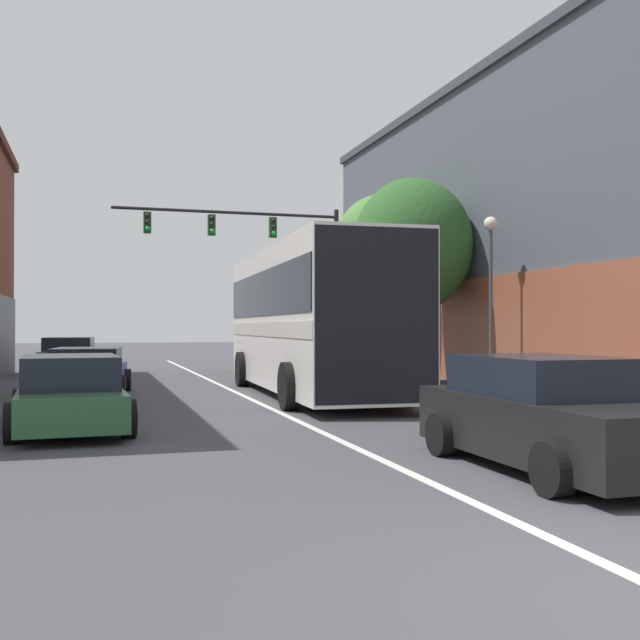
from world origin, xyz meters
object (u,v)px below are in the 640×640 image
street_lamp (491,280)px  street_tree_far (383,250)px  parked_car_left_mid (88,372)px  traffic_signal_gantry (264,247)px  street_tree_near (413,245)px  parked_car_left_near (70,394)px  parked_car_left_far (69,356)px  bus (311,314)px  hatchback_foreground (549,416)px

street_lamp → street_tree_far: size_ratio=0.73×
parked_car_left_mid → street_lamp: size_ratio=0.90×
traffic_signal_gantry → street_tree_near: (2.99, -7.61, -0.62)m
parked_car_left_near → parked_car_left_far: bearing=-1.1°
street_tree_near → street_tree_far: street_tree_far is taller
bus → parked_car_left_mid: size_ratio=2.49×
bus → parked_car_left_near: bus is taller
hatchback_foreground → street_tree_near: street_tree_near is taller
street_tree_far → hatchback_foreground: bearing=-104.9°
street_tree_near → hatchback_foreground: bearing=-107.1°
parked_car_left_mid → street_lamp: bearing=-94.2°
parked_car_left_far → hatchback_foreground: bearing=-159.7°
hatchback_foreground → street_tree_near: (4.09, 13.28, 3.58)m
parked_car_left_near → traffic_signal_gantry: (6.78, 15.61, 4.26)m
parked_car_left_mid → street_tree_far: size_ratio=0.66×
traffic_signal_gantry → street_tree_far: (3.31, -4.28, -0.41)m
parked_car_left_far → street_lamp: (11.09, -11.44, 2.34)m
bus → parked_car_left_far: (-6.14, 11.20, -1.40)m
street_lamp → parked_car_left_near: bearing=-156.0°
hatchback_foreground → street_tree_near: 14.35m
bus → parked_car_left_mid: bearing=76.5°
traffic_signal_gantry → street_lamp: size_ratio=1.90×
bus → hatchback_foreground: bearing=-177.5°
street_lamp → street_tree_far: 6.79m
bus → street_tree_near: (4.14, 3.05, 2.19)m
parked_car_left_near → parked_car_left_far: size_ratio=1.06×
hatchback_foreground → parked_car_left_far: (-6.19, 21.43, -0.00)m
parked_car_left_near → street_tree_near: 13.14m
parked_car_left_near → traffic_signal_gantry: bearing=-26.4°
parked_car_left_mid → parked_car_left_far: size_ratio=1.03×
parked_car_left_near → parked_car_left_mid: parked_car_left_near is taller
parked_car_left_mid → street_lamp: 10.77m
hatchback_foreground → parked_car_left_near: hatchback_foreground is taller
traffic_signal_gantry → street_tree_near: traffic_signal_gantry is taller
hatchback_foreground → traffic_signal_gantry: bearing=-2.9°
parked_car_left_far → street_lamp: street_lamp is taller
street_lamp → street_tree_far: street_tree_far is taller
parked_car_left_near → street_tree_far: size_ratio=0.68×
hatchback_foreground → street_lamp: size_ratio=0.88×
parked_car_left_near → bus: bearing=-51.6°
parked_car_left_far → traffic_signal_gantry: (7.29, -0.54, 4.21)m
bus → parked_car_left_far: size_ratio=2.56×
street_tree_near → bus: bearing=-143.6°
bus → parked_car_left_far: bus is taller
parked_car_left_near → parked_car_left_far: 16.16m
hatchback_foreground → parked_car_left_near: size_ratio=0.94×
parked_car_left_mid → parked_car_left_far: parked_car_left_far is taller
parked_car_left_mid → street_tree_far: 11.65m
hatchback_foreground → parked_car_left_far: hatchback_foreground is taller
parked_car_left_mid → street_tree_far: bearing=-58.4°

